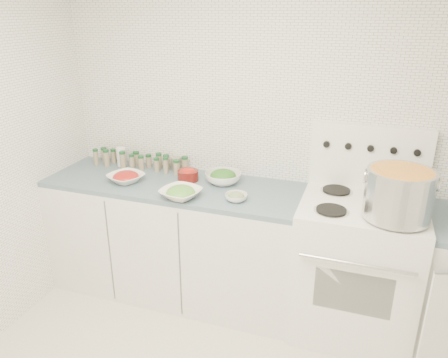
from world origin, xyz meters
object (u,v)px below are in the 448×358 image
at_px(stock_pot, 399,192).
at_px(bowl_snowpea, 181,193).
at_px(stove, 356,264).
at_px(bowl_tomato, 126,177).

height_order(stock_pot, bowl_snowpea, stock_pot).
distance_m(stove, bowl_tomato, 1.69).
bearing_deg(stock_pot, bowl_tomato, 177.72).
xyz_separation_m(stock_pot, bowl_snowpea, (-1.32, -0.06, -0.16)).
bearing_deg(bowl_snowpea, stove, 10.68).
xyz_separation_m(stove, bowl_snowpea, (-1.14, -0.22, 0.44)).
relative_size(bowl_tomato, bowl_snowpea, 1.01).
xyz_separation_m(stock_pot, bowl_tomato, (-1.81, 0.07, -0.17)).
bearing_deg(bowl_snowpea, bowl_tomato, 165.01).
height_order(stove, stock_pot, stove).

